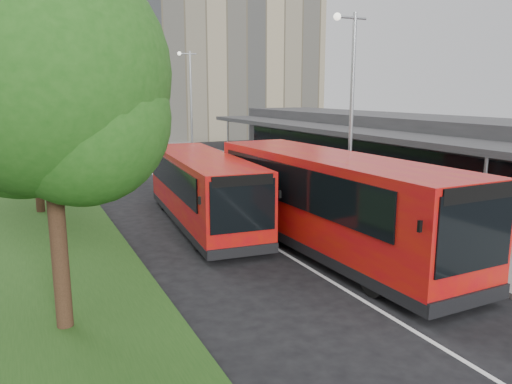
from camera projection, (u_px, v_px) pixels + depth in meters
The scene contains 18 objects.
ground at pixel (279, 250), 16.75m from camera, with size 120.00×120.00×0.00m, color black.
pavement at pixel (224, 163), 36.97m from camera, with size 5.00×80.00×0.15m, color gray.
grass_verge at pixel (33, 175), 31.52m from camera, with size 5.00×80.00×0.10m, color #1F4315.
lane_centre_line at pixel (163, 180), 30.04m from camera, with size 0.12×70.00×0.01m, color silver.
kerb_dashes at pixel (194, 168), 34.97m from camera, with size 0.12×56.00×0.01m.
office_block at pixel (217, 59), 58.06m from camera, with size 22.00×12.00×18.00m, color tan.
station_building at pixel (383, 150), 27.99m from camera, with size 7.70×26.00×4.00m.
tree_near at pixel (46, 90), 10.16m from camera, with size 5.06×5.06×8.14m.
tree_mid at pixel (31, 102), 20.88m from camera, with size 4.64×4.64×7.45m.
tree_far at pixel (26, 98), 31.50m from camera, with size 4.68×4.68×7.52m.
lamp_post_near at pixel (350, 105), 19.32m from camera, with size 1.44×0.28×8.00m.
lamp_post_far at pixel (190, 99), 37.04m from camera, with size 1.44×0.28×8.00m.
bus_main at pixel (330, 203), 16.36m from camera, with size 3.23×11.44×3.22m.
bus_second at pixel (202, 189), 19.72m from camera, with size 3.30×10.04×2.79m.
litter_bin at pixel (283, 175), 27.86m from camera, with size 0.57×0.57×1.02m, color #3A2417.
bollard at pixel (226, 160), 34.38m from camera, with size 0.14×0.14×0.86m, color #D5BC0B.
car_near at pixel (116, 138), 50.69m from camera, with size 1.37×3.41×1.16m, color #580E0C.
car_far at pixel (86, 135), 54.72m from camera, with size 1.16×3.33×1.10m, color navy.
Camera 1 is at (-7.57, -14.16, 5.23)m, focal length 35.00 mm.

